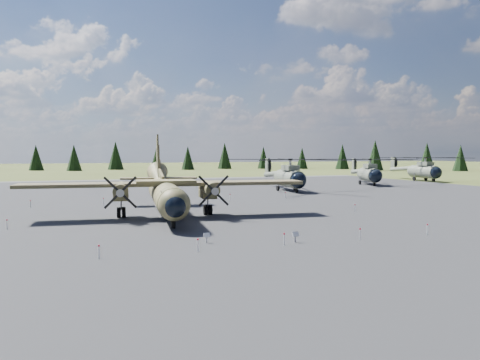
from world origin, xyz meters
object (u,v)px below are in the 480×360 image
object	(u,v)px
transport_plane	(165,190)
helicopter_near	(289,168)
helicopter_far	(424,164)
helicopter_mid	(369,166)

from	to	relation	value
transport_plane	helicopter_near	distance (m)	33.16
helicopter_near	helicopter_far	size ratio (longest dim) A/B	1.00
transport_plane	helicopter_far	size ratio (longest dim) A/B	1.08
helicopter_far	transport_plane	bearing A→B (deg)	-144.35
helicopter_mid	helicopter_far	xyz separation A→B (m)	(18.86, 6.63, 0.13)
helicopter_near	helicopter_far	distance (m)	42.54
helicopter_mid	helicopter_far	distance (m)	19.99
helicopter_near	helicopter_mid	bearing A→B (deg)	27.09
helicopter_near	helicopter_mid	xyz separation A→B (m)	(21.03, 8.14, -0.14)
helicopter_far	helicopter_mid	bearing A→B (deg)	-154.99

